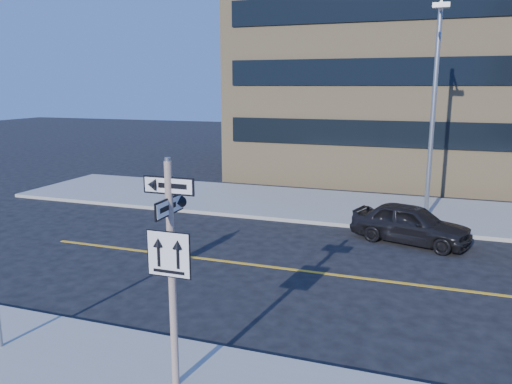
% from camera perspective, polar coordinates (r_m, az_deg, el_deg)
% --- Properties ---
extents(ground, '(120.00, 120.00, 0.00)m').
position_cam_1_polar(ground, '(11.62, -3.05, -15.31)').
color(ground, black).
rests_on(ground, ground).
extents(sign_pole, '(0.92, 0.92, 4.06)m').
position_cam_1_polar(sign_pole, '(8.57, -9.68, -7.93)').
color(sign_pole, silver).
rests_on(sign_pole, near_sidewalk).
extents(parked_car_a, '(2.71, 4.31, 1.37)m').
position_cam_1_polar(parked_car_a, '(18.03, 17.24, -3.46)').
color(parked_car_a, black).
rests_on(parked_car_a, ground).
extents(streetlight_a, '(0.55, 2.25, 8.00)m').
position_cam_1_polar(streetlight_a, '(20.29, 19.67, 9.73)').
color(streetlight_a, gray).
rests_on(streetlight_a, far_sidewalk).
extents(building_brick, '(18.00, 18.00, 18.00)m').
position_cam_1_polar(building_brick, '(34.78, 16.75, 17.63)').
color(building_brick, tan).
rests_on(building_brick, ground).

